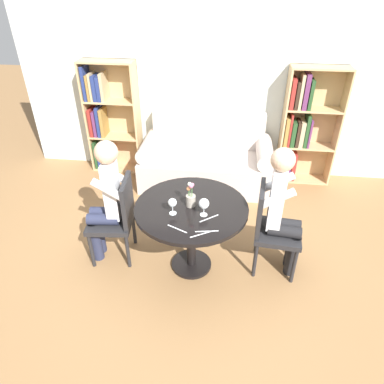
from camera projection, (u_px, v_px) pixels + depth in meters
ground_plane at (191, 265)px, 3.46m from camera, size 16.00×16.00×0.00m
back_wall at (211, 76)px, 4.44m from camera, size 5.20×0.05×2.70m
round_table at (191, 218)px, 3.13m from camera, size 1.03×1.03×0.73m
couch at (206, 162)px, 4.65m from camera, size 1.74×0.80×0.92m
bookshelf_left at (107, 119)px, 4.77m from camera, size 0.72×0.28×1.55m
bookshelf_right at (302, 128)px, 4.50m from camera, size 0.72×0.28×1.55m
chair_left at (117, 216)px, 3.32m from camera, size 0.46×0.46×0.90m
chair_right at (271, 226)px, 3.20m from camera, size 0.46×0.46×0.90m
person_left at (106, 199)px, 3.21m from camera, size 0.44×0.37×1.29m
person_right at (283, 210)px, 3.07m from camera, size 0.44×0.37×1.30m
wine_glass_left at (172, 203)px, 2.91m from camera, size 0.08×0.08×0.15m
wine_glass_right at (204, 204)px, 2.89m from camera, size 0.09×0.09×0.16m
flower_vase at (191, 198)px, 3.02m from camera, size 0.09×0.09×0.24m
knife_left_setting at (177, 229)px, 2.79m from camera, size 0.18×0.09×0.00m
fork_left_setting at (207, 231)px, 2.77m from camera, size 0.19×0.05×0.00m
knife_right_setting at (209, 218)px, 2.91m from camera, size 0.15×0.13×0.00m
fork_right_setting at (201, 234)px, 2.73m from camera, size 0.17×0.11×0.00m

